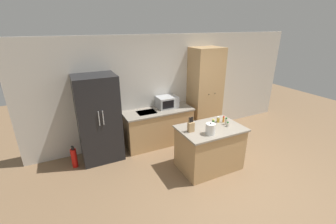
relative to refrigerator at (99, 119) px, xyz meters
The scene contains 15 objects.
ground_plane 2.96m from the refrigerator, 44.20° to the right, with size 14.00×14.00×0.00m, color #846647.
wall_back 2.08m from the refrigerator, 10.53° to the left, with size 7.20×0.06×2.60m.
refrigerator is the anchor object (origin of this frame).
back_counter 1.47m from the refrigerator, ahead, with size 1.69×0.67×0.89m.
pantry_cabinet 2.74m from the refrigerator, ahead, with size 0.78×0.61×2.28m.
kitchen_island 2.40m from the refrigerator, 35.25° to the right, with size 1.27×0.85×0.91m.
microwave 1.68m from the refrigerator, ahead, with size 0.49×0.40×0.27m.
knife_block 1.98m from the refrigerator, 42.07° to the right, with size 0.12×0.08×0.30m.
spice_bottle_tall_dark 2.52m from the refrigerator, 28.53° to the right, with size 0.06×0.06×0.12m.
spice_bottle_short_red 2.66m from the refrigerator, 31.01° to the right, with size 0.05×0.05×0.15m.
spice_bottle_amber_oil 2.68m from the refrigerator, 33.06° to the right, with size 0.05×0.05×0.10m.
spice_bottle_green_herb 2.63m from the refrigerator, 28.46° to the right, with size 0.04×0.04×0.13m.
spice_bottle_pale_salt 2.40m from the refrigerator, 32.38° to the right, with size 0.05×0.05×0.13m.
kettle 2.35m from the refrigerator, 42.15° to the right, with size 0.18×0.18×0.23m.
fire_extinguisher 0.95m from the refrigerator, 167.87° to the right, with size 0.12×0.12×0.49m.
Camera 1 is at (-2.61, -2.62, 2.81)m, focal length 24.00 mm.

